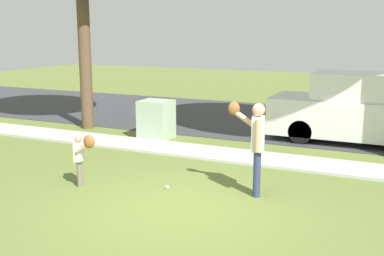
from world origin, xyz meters
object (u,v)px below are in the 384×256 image
object	(u,v)px
baseball	(167,187)
utility_cabinet	(156,120)
parked_van_white	(366,110)
person_adult	(256,139)
person_child	(82,153)

from	to	relation	value
baseball	utility_cabinet	bearing A→B (deg)	121.45
utility_cabinet	parked_van_white	bearing A→B (deg)	19.37
baseball	utility_cabinet	distance (m)	4.43
person_adult	utility_cabinet	size ratio (longest dim) A/B	1.59
person_adult	parked_van_white	size ratio (longest dim) A/B	0.35
baseball	parked_van_white	xyz separation A→B (m)	(3.11, 5.65, 0.87)
person_child	parked_van_white	bearing A→B (deg)	37.24
person_adult	baseball	world-z (taller)	person_adult
person_child	utility_cabinet	distance (m)	4.39
person_adult	utility_cabinet	bearing A→B (deg)	-56.45
person_child	utility_cabinet	world-z (taller)	utility_cabinet
person_adult	parked_van_white	world-z (taller)	parked_van_white
person_child	baseball	world-z (taller)	person_child
baseball	utility_cabinet	world-z (taller)	utility_cabinet
utility_cabinet	person_adult	bearing A→B (deg)	-40.49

